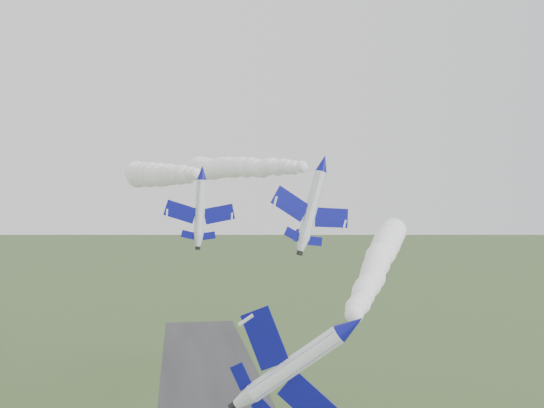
{
  "coord_description": "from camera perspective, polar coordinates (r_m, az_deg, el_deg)",
  "views": [
    {
      "loc": [
        -8.15,
        -61.64,
        40.54
      ],
      "look_at": [
        4.14,
        16.47,
        41.36
      ],
      "focal_mm": 40.0,
      "sensor_mm": 36.0,
      "label": 1
    }
  ],
  "objects": [
    {
      "name": "jet_lead",
      "position": [
        52.91,
        7.46,
        -11.31
      ],
      "size": [
        7.52,
        13.99,
        9.62
      ],
      "rotation": [
        0.0,
        0.94,
        -0.34
      ],
      "color": "white"
    },
    {
      "name": "smoke_trail_jet_lead",
      "position": [
        94.51,
        10.17,
        -4.91
      ],
      "size": [
        30.74,
        74.67,
        5.32
      ],
      "primitive_type": null,
      "rotation": [
        0.0,
        0.0,
        -0.34
      ],
      "color": "white"
    },
    {
      "name": "jet_pair_left",
      "position": [
        82.05,
        -6.58,
        2.97
      ],
      "size": [
        9.61,
        11.36,
        2.83
      ],
      "rotation": [
        0.0,
        0.06,
        0.17
      ],
      "color": "white"
    },
    {
      "name": "smoke_trail_jet_pair_left",
      "position": [
        112.7,
        -10.48,
        2.74
      ],
      "size": [
        14.78,
        57.78,
        5.27
      ],
      "primitive_type": null,
      "rotation": [
        0.0,
        0.0,
        0.17
      ],
      "color": "white"
    },
    {
      "name": "jet_pair_right",
      "position": [
        84.36,
        4.87,
        3.84
      ],
      "size": [
        11.74,
        14.25,
        4.53
      ],
      "rotation": [
        0.0,
        0.29,
        0.27
      ],
      "color": "white"
    },
    {
      "name": "smoke_trail_jet_pair_right",
      "position": [
        119.78,
        -3.63,
        3.4
      ],
      "size": [
        23.81,
        68.14,
        5.34
      ],
      "primitive_type": null,
      "rotation": [
        0.0,
        0.0,
        0.27
      ],
      "color": "white"
    }
  ]
}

